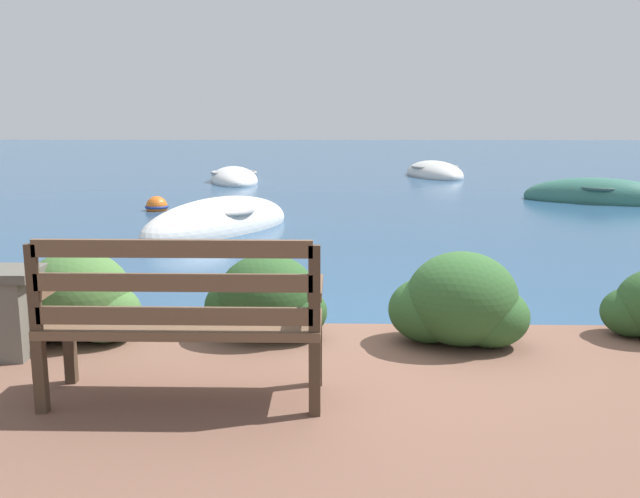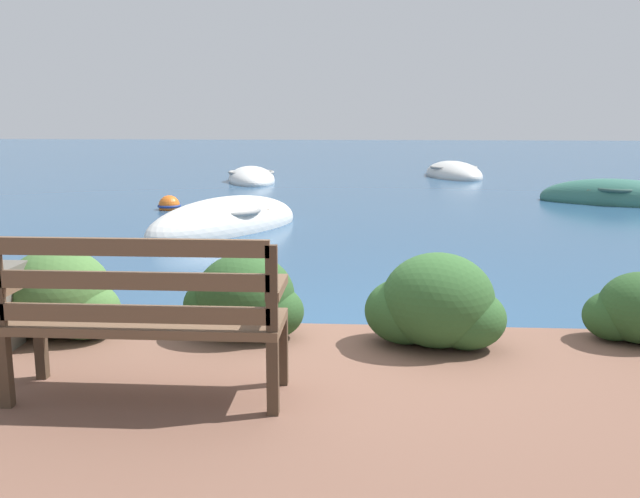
{
  "view_description": "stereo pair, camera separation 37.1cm",
  "coord_description": "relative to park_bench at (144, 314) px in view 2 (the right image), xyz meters",
  "views": [
    {
      "loc": [
        -0.22,
        -5.11,
        1.78
      ],
      "look_at": [
        -0.4,
        3.26,
        0.15
      ],
      "focal_mm": 40.0,
      "sensor_mm": 36.0,
      "label": 1
    },
    {
      "loc": [
        0.15,
        -5.09,
        1.78
      ],
      "look_at": [
        -0.4,
        3.26,
        0.15
      ],
      "focal_mm": 40.0,
      "sensor_mm": 36.0,
      "label": 2
    }
  ],
  "objects": [
    {
      "name": "hedge_clump_centre",
      "position": [
        0.34,
        1.15,
        -0.23
      ],
      "size": [
        0.87,
        0.62,
        0.59
      ],
      "color": "#284C23",
      "rests_on": "patio_terrace"
    },
    {
      "name": "park_bench",
      "position": [
        0.0,
        0.0,
        0.0
      ],
      "size": [
        1.5,
        0.48,
        0.93
      ],
      "rotation": [
        0.0,
        0.0,
        0.13
      ],
      "color": "#433123",
      "rests_on": "patio_terrace"
    },
    {
      "name": "rowboat_outer",
      "position": [
        3.56,
        16.17,
        -0.64
      ],
      "size": [
        1.9,
        2.92,
        0.75
      ],
      "rotation": [
        0.0,
        0.0,
        4.96
      ],
      "color": "silver",
      "rests_on": "ground_plane"
    },
    {
      "name": "hedge_clump_left",
      "position": [
        -0.96,
        1.06,
        -0.21
      ],
      "size": [
        0.92,
        0.66,
        0.63
      ],
      "color": "#426B33",
      "rests_on": "patio_terrace"
    },
    {
      "name": "ground_plane",
      "position": [
        1.04,
        1.47,
        -0.7
      ],
      "size": [
        80.0,
        80.0,
        0.0
      ],
      "color": "navy"
    },
    {
      "name": "hedge_clump_right",
      "position": [
        1.66,
        1.02,
        -0.21
      ],
      "size": [
        0.94,
        0.68,
        0.64
      ],
      "color": "#2D5628",
      "rests_on": "patio_terrace"
    },
    {
      "name": "hedge_clump_far_right",
      "position": [
        3.05,
        1.19,
        -0.27
      ],
      "size": [
        0.72,
        0.52,
        0.49
      ],
      "color": "#284C23",
      "rests_on": "patio_terrace"
    },
    {
      "name": "rowboat_far",
      "position": [
        -1.77,
        14.47,
        -0.65
      ],
      "size": [
        1.75,
        2.95,
        0.67
      ],
      "rotation": [
        0.0,
        0.0,
        1.8
      ],
      "color": "silver",
      "rests_on": "ground_plane"
    },
    {
      "name": "rowboat_mid",
      "position": [
        6.05,
        10.53,
        -0.63
      ],
      "size": [
        3.07,
        2.13,
        0.84
      ],
      "rotation": [
        0.0,
        0.0,
        2.7
      ],
      "color": "#336B5B",
      "rests_on": "ground_plane"
    },
    {
      "name": "rowboat_nearest",
      "position": [
        -0.94,
        6.87,
        -0.63
      ],
      "size": [
        2.5,
        3.18,
        0.89
      ],
      "rotation": [
        0.0,
        0.0,
        1.03
      ],
      "color": "silver",
      "rests_on": "ground_plane"
    },
    {
      "name": "mooring_buoy",
      "position": [
        -2.43,
        9.14,
        -0.64
      ],
      "size": [
        0.43,
        0.43,
        0.39
      ],
      "color": "orange",
      "rests_on": "ground_plane"
    }
  ]
}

